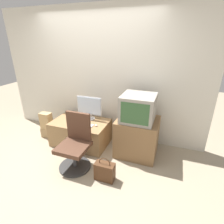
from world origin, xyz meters
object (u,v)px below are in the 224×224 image
(office_chair, at_px, (75,146))
(handbag, at_px, (105,171))
(cardboard_box_lower, at_px, (48,132))
(crt_tv, at_px, (138,108))
(main_monitor, at_px, (89,108))
(mouse, at_px, (96,125))
(keyboard, at_px, (85,125))

(office_chair, xyz_separation_m, handbag, (0.57, -0.14, -0.23))
(office_chair, height_order, cardboard_box_lower, office_chair)
(crt_tv, bearing_deg, handbag, -110.16)
(crt_tv, relative_size, cardboard_box_lower, 2.16)
(office_chair, relative_size, cardboard_box_lower, 3.59)
(office_chair, distance_m, cardboard_box_lower, 1.27)
(main_monitor, relative_size, cardboard_box_lower, 2.06)
(office_chair, xyz_separation_m, cardboard_box_lower, (-1.08, 0.61, -0.28))
(mouse, relative_size, cardboard_box_lower, 0.21)
(keyboard, xyz_separation_m, handbag, (0.68, -0.67, -0.35))
(keyboard, height_order, mouse, mouse)
(keyboard, relative_size, crt_tv, 0.62)
(mouse, distance_m, office_chair, 0.59)
(keyboard, relative_size, handbag, 0.88)
(keyboard, bearing_deg, office_chair, -78.16)
(mouse, relative_size, crt_tv, 0.10)
(office_chair, bearing_deg, main_monitor, 99.90)
(mouse, bearing_deg, main_monitor, 135.40)
(main_monitor, xyz_separation_m, handbag, (0.72, -0.96, -0.58))
(crt_tv, height_order, cardboard_box_lower, crt_tv)
(mouse, bearing_deg, crt_tv, 7.54)
(handbag, bearing_deg, main_monitor, 126.72)
(crt_tv, xyz_separation_m, office_chair, (-0.87, -0.66, -0.54))
(main_monitor, bearing_deg, office_chair, -80.10)
(keyboard, distance_m, crt_tv, 1.08)
(mouse, xyz_separation_m, cardboard_box_lower, (-1.20, 0.04, -0.40))
(main_monitor, bearing_deg, crt_tv, -8.72)
(keyboard, height_order, office_chair, office_chair)
(cardboard_box_lower, bearing_deg, crt_tv, 1.68)
(mouse, bearing_deg, cardboard_box_lower, 177.98)
(main_monitor, height_order, mouse, main_monitor)
(handbag, bearing_deg, mouse, 122.99)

